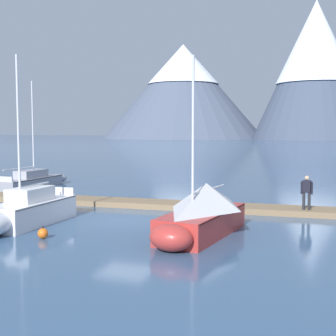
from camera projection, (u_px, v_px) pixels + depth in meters
ground_plane at (125, 220)px, 21.83m from camera, size 700.00×700.00×0.00m
mountain_west_summit at (183, 90)px, 246.99m from camera, size 85.59×85.59×49.68m
mountain_central_massif at (315, 65)px, 217.63m from camera, size 57.77×57.77×64.86m
dock at (156, 204)px, 25.57m from camera, size 29.08×3.39×0.30m
sailboat_nearest_berth at (35, 180)px, 34.40m from camera, size 1.71×7.45×7.80m
sailboat_second_berth at (24, 212)px, 20.28m from camera, size 1.79×6.20×7.40m
sailboat_mid_dock_port at (202, 212)px, 18.50m from camera, size 2.62×6.25×7.00m
person_on_dock at (307, 190)px, 22.79m from camera, size 0.58×0.27×1.69m
mooring_buoy_inner_mooring at (43, 233)px, 18.07m from camera, size 0.41×0.41×0.49m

